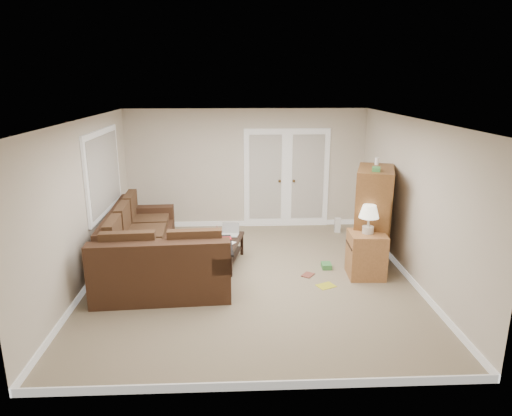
{
  "coord_description": "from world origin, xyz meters",
  "views": [
    {
      "loc": [
        -0.23,
        -6.71,
        3.05
      ],
      "look_at": [
        0.09,
        0.22,
        1.1
      ],
      "focal_mm": 32.0,
      "sensor_mm": 36.0,
      "label": 1
    }
  ],
  "objects_px": {
    "coffee_table": "(224,251)",
    "tv_armoire": "(373,216)",
    "sectional_sofa": "(149,254)",
    "side_cabinet": "(366,251)"
  },
  "relations": [
    {
      "from": "sectional_sofa",
      "to": "tv_armoire",
      "type": "bearing_deg",
      "value": 2.15
    },
    {
      "from": "sectional_sofa",
      "to": "side_cabinet",
      "type": "height_order",
      "value": "side_cabinet"
    },
    {
      "from": "coffee_table",
      "to": "tv_armoire",
      "type": "distance_m",
      "value": 2.59
    },
    {
      "from": "coffee_table",
      "to": "side_cabinet",
      "type": "distance_m",
      "value": 2.37
    },
    {
      "from": "coffee_table",
      "to": "tv_armoire",
      "type": "relative_size",
      "value": 0.64
    },
    {
      "from": "sectional_sofa",
      "to": "side_cabinet",
      "type": "bearing_deg",
      "value": -6.67
    },
    {
      "from": "sectional_sofa",
      "to": "side_cabinet",
      "type": "relative_size",
      "value": 2.57
    },
    {
      "from": "tv_armoire",
      "to": "side_cabinet",
      "type": "relative_size",
      "value": 1.5
    },
    {
      "from": "coffee_table",
      "to": "side_cabinet",
      "type": "xyz_separation_m",
      "value": [
        2.28,
        -0.6,
        0.19
      ]
    },
    {
      "from": "sectional_sofa",
      "to": "coffee_table",
      "type": "relative_size",
      "value": 2.67
    }
  ]
}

